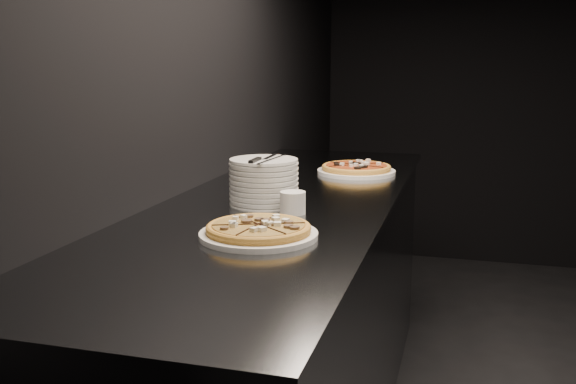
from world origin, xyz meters
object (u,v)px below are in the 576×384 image
(pizza_mushroom, at_px, (259,230))
(pizza_tomato, at_px, (356,169))
(cutlery, at_px, (265,159))
(ramekin, at_px, (293,202))
(plate_stack, at_px, (264,182))
(counter, at_px, (284,325))

(pizza_mushroom, bearing_deg, pizza_tomato, 85.71)
(cutlery, height_order, ramekin, cutlery)
(pizza_tomato, distance_m, ramekin, 0.77)
(plate_stack, relative_size, cutlery, 0.94)
(plate_stack, relative_size, ramekin, 2.82)
(plate_stack, bearing_deg, counter, 71.60)
(cutlery, bearing_deg, pizza_mushroom, -74.84)
(pizza_mushroom, relative_size, pizza_tomato, 0.97)
(plate_stack, height_order, cutlery, cutlery)
(pizza_tomato, bearing_deg, ramekin, -94.76)
(counter, xyz_separation_m, cutlery, (-0.03, -0.13, 0.61))
(counter, bearing_deg, cutlery, -102.34)
(ramekin, bearing_deg, counter, 112.51)
(plate_stack, bearing_deg, pizza_mushroom, -74.25)
(counter, relative_size, cutlery, 10.48)
(counter, height_order, plate_stack, plate_stack)
(pizza_mushroom, distance_m, pizza_tomato, 1.06)
(counter, relative_size, pizza_mushroom, 6.76)
(counter, bearing_deg, pizza_tomato, 74.48)
(counter, bearing_deg, ramekin, -67.49)
(counter, bearing_deg, pizza_mushroom, -81.57)
(counter, xyz_separation_m, pizza_mushroom, (0.07, -0.50, 0.48))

